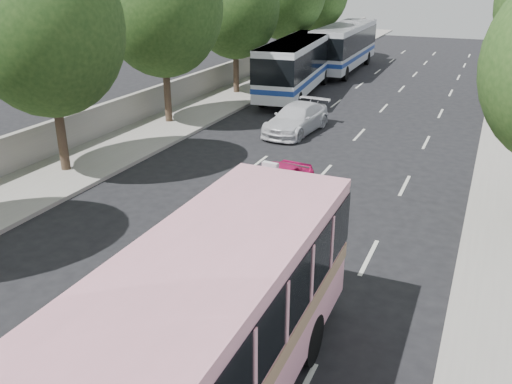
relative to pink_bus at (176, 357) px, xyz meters
The scene contains 12 objects.
ground 5.35m from the pink_bus, 125.74° to the left, with size 120.00×120.00×0.00m, color black.
sidewalk_left 26.64m from the pink_bus, 115.37° to the left, with size 4.00×90.00×0.15m, color #9E998E.
low_wall 27.41m from the pink_bus, 118.77° to the left, with size 0.30×90.00×1.50m, color #9E998E.
tree_left_b 15.51m from the pink_bus, 138.66° to the left, with size 5.70×5.70×8.88m.
tree_left_c 21.69m from the pink_bus, 122.66° to the left, with size 6.00×6.00×9.35m.
tree_left_d 28.56m from the pink_bus, 113.73° to the left, with size 5.52×5.52×8.60m.
pink_bus is the anchor object (origin of this frame).
pink_taxi 10.46m from the pink_bus, 104.31° to the left, with size 1.73×4.30×1.46m, color #D91261.
white_pickup 19.81m from the pink_bus, 104.30° to the left, with size 1.94×4.77×1.39m, color silver.
tour_coach_front 28.60m from the pink_bus, 105.97° to the left, with size 3.67×11.76×3.46m.
tour_coach_rear 38.00m from the pink_bus, 101.20° to the left, with size 2.87×11.94×3.56m.
taxi_roof_sign 10.38m from the pink_bus, 104.31° to the left, with size 0.55×0.18×0.18m, color silver.
Camera 1 is at (6.68, -9.63, 7.58)m, focal length 38.00 mm.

